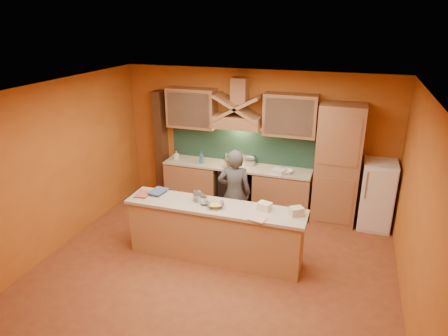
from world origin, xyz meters
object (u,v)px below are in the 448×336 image
(fridge, at_px, (377,195))
(kitchen_scale, at_px, (199,198))
(stove, at_px, (236,187))
(person, at_px, (234,194))
(mixing_bowl, at_px, (215,205))

(fridge, xyz_separation_m, kitchen_scale, (-2.79, -1.83, 0.35))
(stove, xyz_separation_m, person, (0.28, -1.10, 0.36))
(fridge, distance_m, person, 2.66)
(stove, relative_size, mixing_bowl, 3.33)
(person, bearing_deg, kitchen_scale, 49.69)
(stove, relative_size, person, 0.55)
(stove, distance_m, fridge, 2.71)
(stove, relative_size, fridge, 0.69)
(mixing_bowl, bearing_deg, person, 86.20)
(person, bearing_deg, mixing_bowl, 73.00)
(stove, height_order, kitchen_scale, kitchen_scale)
(stove, relative_size, kitchen_scale, 7.39)
(fridge, bearing_deg, stove, 180.00)
(stove, bearing_deg, kitchen_scale, -92.75)
(kitchen_scale, height_order, mixing_bowl, kitchen_scale)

